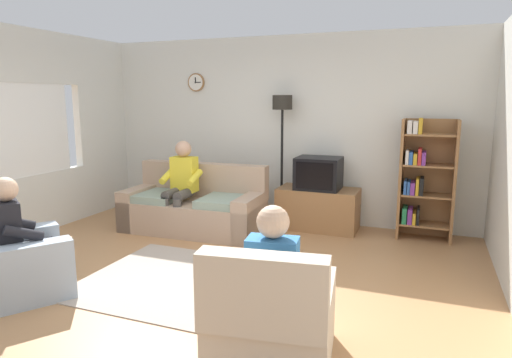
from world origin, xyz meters
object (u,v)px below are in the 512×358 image
object	(u,v)px
tv	(318,173)
couch	(194,208)
person_in_right_armchair	(275,275)
tv_stand	(318,209)
armchair_near_window	(12,266)
bookshelf	(423,178)
person_in_left_armchair	(20,232)
person_on_couch	(181,181)
armchair_near_bookshelf	(272,324)
floor_lamp	(282,124)

from	to	relation	value
tv	couch	bearing A→B (deg)	-156.93
tv	person_in_right_armchair	xyz separation A→B (m)	(0.46, -3.19, -0.19)
tv_stand	armchair_near_window	bearing A→B (deg)	-123.55
tv	bookshelf	bearing A→B (deg)	4.07
tv	bookshelf	size ratio (longest dim) A/B	0.38
person_in_left_armchair	armchair_near_window	bearing A→B (deg)	-123.56
bookshelf	person_in_right_armchair	size ratio (longest dim) A/B	1.39
couch	tv	world-z (taller)	tv
couch	person_in_left_armchair	world-z (taller)	person_in_left_armchair
tv_stand	bookshelf	world-z (taller)	bookshelf
couch	person_on_couch	size ratio (longest dim) A/B	1.56
armchair_near_window	person_in_right_armchair	distance (m)	2.58
tv_stand	armchair_near_bookshelf	distance (m)	3.34
armchair_near_window	person_in_right_armchair	size ratio (longest dim) A/B	1.05
tv_stand	bookshelf	bearing A→B (deg)	3.04
floor_lamp	person_in_left_armchair	size ratio (longest dim) A/B	1.65
floor_lamp	person_in_left_armchair	world-z (taller)	floor_lamp
tv_stand	person_in_right_armchair	distance (m)	3.26
armchair_near_window	person_in_right_armchair	xyz separation A→B (m)	(2.56, -0.05, 0.32)
bookshelf	tv_stand	bearing A→B (deg)	-176.96
tv	bookshelf	world-z (taller)	bookshelf
tv_stand	floor_lamp	distance (m)	1.30
armchair_near_bookshelf	person_in_left_armchair	size ratio (longest dim) A/B	0.88
tv	armchair_near_bookshelf	world-z (taller)	tv
tv	person_on_couch	bearing A→B (deg)	-155.49
floor_lamp	bookshelf	bearing A→B (deg)	-0.83
bookshelf	tv	bearing A→B (deg)	-175.93
bookshelf	armchair_near_bookshelf	bearing A→B (deg)	-104.47
couch	armchair_near_window	bearing A→B (deg)	-102.03
tv_stand	armchair_near_window	size ratio (longest dim) A/B	0.94
armchair_near_bookshelf	person_in_right_armchair	xyz separation A→B (m)	(-0.01, 0.09, 0.32)
tv_stand	tv	bearing A→B (deg)	-90.00
floor_lamp	armchair_near_window	xyz separation A→B (m)	(-1.53, -3.27, -1.16)
floor_lamp	tv	bearing A→B (deg)	-12.21
tv	person_in_right_armchair	world-z (taller)	person_in_right_armchair
floor_lamp	armchair_near_bookshelf	bearing A→B (deg)	-72.91
floor_lamp	couch	bearing A→B (deg)	-141.64
couch	armchair_near_bookshelf	xyz separation A→B (m)	(2.05, -2.61, -0.02)
couch	armchair_near_window	xyz separation A→B (m)	(-0.53, -2.47, -0.02)
person_in_right_armchair	armchair_near_bookshelf	bearing A→B (deg)	-81.81
person_in_left_armchair	bookshelf	bearing A→B (deg)	42.97
floor_lamp	person_in_right_armchair	bearing A→B (deg)	-72.68
tv_stand	floor_lamp	size ratio (longest dim) A/B	0.59
armchair_near_window	armchair_near_bookshelf	distance (m)	2.58
person_in_left_armchair	armchair_near_bookshelf	bearing A→B (deg)	-4.75
armchair_near_bookshelf	floor_lamp	bearing A→B (deg)	107.09
couch	tv_stand	xyz separation A→B (m)	(1.57, 0.69, -0.03)
armchair_near_window	person_on_couch	world-z (taller)	person_on_couch
armchair_near_bookshelf	bookshelf	bearing A→B (deg)	75.53
armchair_near_bookshelf	person_on_couch	bearing A→B (deg)	131.20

